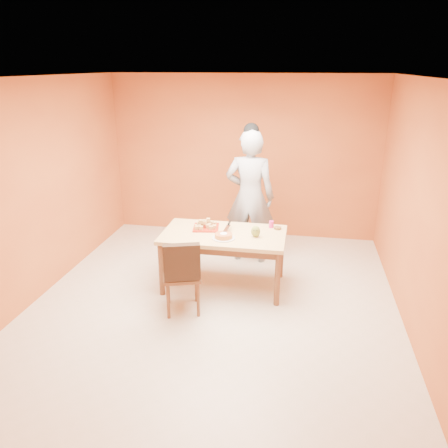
% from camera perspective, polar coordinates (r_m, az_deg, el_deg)
% --- Properties ---
extents(floor, '(5.00, 5.00, 0.00)m').
position_cam_1_polar(floor, '(5.60, -1.23, -10.18)').
color(floor, beige).
rests_on(floor, ground).
extents(ceiling, '(5.00, 5.00, 0.00)m').
position_cam_1_polar(ceiling, '(4.83, -1.48, 18.64)').
color(ceiling, white).
rests_on(ceiling, wall_back).
extents(wall_back, '(4.50, 0.00, 4.50)m').
position_cam_1_polar(wall_back, '(7.45, 2.60, 8.68)').
color(wall_back, '#C3642D').
rests_on(wall_back, floor).
extents(wall_left, '(0.00, 5.00, 5.00)m').
position_cam_1_polar(wall_left, '(5.92, -23.25, 4.05)').
color(wall_left, '#C3642D').
rests_on(wall_left, floor).
extents(wall_right, '(0.00, 5.00, 5.00)m').
position_cam_1_polar(wall_right, '(5.11, 24.19, 1.55)').
color(wall_right, '#C3642D').
rests_on(wall_right, floor).
extents(dining_table, '(1.60, 0.90, 0.76)m').
position_cam_1_polar(dining_table, '(5.71, -0.04, -2.07)').
color(dining_table, '#D6B870').
rests_on(dining_table, floor).
extents(dining_chair, '(0.56, 0.62, 0.95)m').
position_cam_1_polar(dining_chair, '(5.22, -5.57, -6.51)').
color(dining_chair, brown).
rests_on(dining_chair, floor).
extents(pastry_pile, '(0.30, 0.30, 0.10)m').
position_cam_1_polar(pastry_pile, '(5.83, -2.37, 0.07)').
color(pastry_pile, tan).
rests_on(pastry_pile, pastry_platter).
extents(person, '(0.74, 0.50, 1.99)m').
position_cam_1_polar(person, '(6.43, 3.40, 3.55)').
color(person, gray).
rests_on(person, floor).
extents(pastry_platter, '(0.38, 0.38, 0.02)m').
position_cam_1_polar(pastry_platter, '(5.85, -2.36, -0.47)').
color(pastry_platter, '#9C1C0E').
rests_on(pastry_platter, dining_table).
extents(red_dinner_plate, '(0.28, 0.28, 0.02)m').
position_cam_1_polar(red_dinner_plate, '(5.97, -2.27, -0.05)').
color(red_dinner_plate, '#9C1C0E').
rests_on(red_dinner_plate, dining_table).
extents(white_cake_plate, '(0.34, 0.34, 0.01)m').
position_cam_1_polar(white_cake_plate, '(5.50, -0.06, -1.84)').
color(white_cake_plate, silver).
rests_on(white_cake_plate, dining_table).
extents(sponge_cake, '(0.29, 0.29, 0.05)m').
position_cam_1_polar(sponge_cake, '(5.49, -0.06, -1.54)').
color(sponge_cake, '#C76D33').
rests_on(sponge_cake, white_cake_plate).
extents(cake_server, '(0.06, 0.28, 0.01)m').
position_cam_1_polar(cake_server, '(5.64, 0.38, -0.58)').
color(cake_server, white).
rests_on(cake_server, sponge_cake).
extents(egg_ornament, '(0.14, 0.12, 0.15)m').
position_cam_1_polar(egg_ornament, '(5.54, 4.16, -0.97)').
color(egg_ornament, olive).
rests_on(egg_ornament, dining_table).
extents(magenta_glass, '(0.08, 0.08, 0.09)m').
position_cam_1_polar(magenta_glass, '(5.89, 6.20, -0.04)').
color(magenta_glass, '#C91E72').
rests_on(magenta_glass, dining_table).
extents(checker_tin, '(0.12, 0.12, 0.03)m').
position_cam_1_polar(checker_tin, '(5.85, 7.01, -0.53)').
color(checker_tin, '#311A0D').
rests_on(checker_tin, dining_table).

